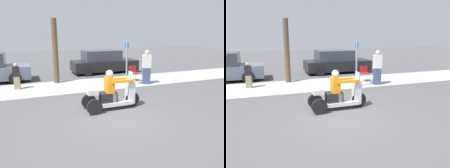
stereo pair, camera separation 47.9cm
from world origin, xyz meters
TOP-DOWN VIEW (x-y plane):
  - ground_plane at (0.00, 0.00)m, footprint 60.00×60.00m
  - sidewalk_strip at (0.00, 4.60)m, footprint 28.00×2.80m
  - motorcycle_trike at (0.26, 1.06)m, footprint 2.13×0.78m
  - spectator_near_curb at (-2.96, 4.95)m, footprint 0.31×0.21m
  - spectator_end_of_line at (3.21, 3.63)m, footprint 0.46×0.35m
  - folding_chair_curbside at (2.94, 4.56)m, footprint 0.47×0.47m
  - parked_car_lot_far at (2.53, 8.24)m, footprint 4.45×2.09m
  - tree_trunk at (-1.04, 5.63)m, footprint 0.28×0.28m
  - street_sign at (1.98, 3.45)m, footprint 0.08×0.36m

SIDE VIEW (x-z plane):
  - ground_plane at x=0.00m, z-range 0.00..0.00m
  - sidewalk_strip at x=0.00m, z-range 0.00..0.12m
  - motorcycle_trike at x=0.26m, z-range -0.20..1.23m
  - folding_chair_curbside at x=2.94m, z-range 0.21..1.03m
  - spectator_near_curb at x=-2.96m, z-range 0.10..1.32m
  - parked_car_lot_far at x=2.53m, z-range -0.05..1.50m
  - spectator_end_of_line at x=3.21m, z-range 0.09..1.82m
  - street_sign at x=1.98m, z-range 0.22..2.42m
  - tree_trunk at x=-1.04m, z-range 0.12..3.42m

